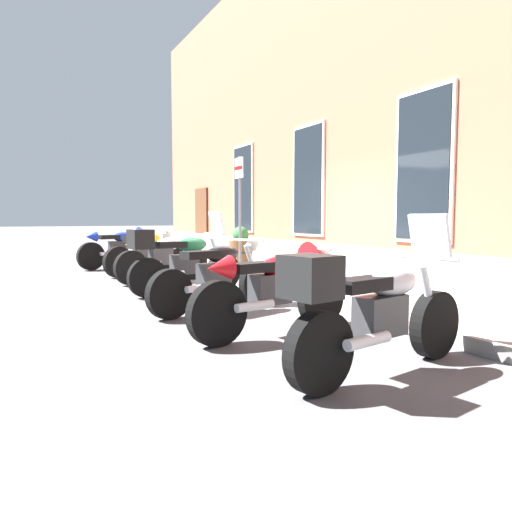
# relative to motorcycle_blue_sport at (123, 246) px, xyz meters

# --- Properties ---
(ground_plane) EXTENTS (140.00, 140.00, 0.00)m
(ground_plane) POSITION_rel_motorcycle_blue_sport_xyz_m (4.70, 1.26, -0.56)
(ground_plane) COLOR #4C4C4F
(sidewalk) EXTENTS (29.72, 2.33, 0.15)m
(sidewalk) POSITION_rel_motorcycle_blue_sport_xyz_m (4.70, 2.42, -0.48)
(sidewalk) COLOR gray
(sidewalk) RESTS_ON ground_plane
(lane_stripe) EXTENTS (29.72, 0.12, 0.01)m
(lane_stripe) POSITION_rel_motorcycle_blue_sport_xyz_m (4.70, -1.94, -0.55)
(lane_stripe) COLOR silver
(lane_stripe) RESTS_ON ground_plane
(brick_pub_facade) EXTENTS (23.72, 6.86, 8.00)m
(brick_pub_facade) POSITION_rel_motorcycle_blue_sport_xyz_m (4.70, 6.97, 3.43)
(brick_pub_facade) COLOR brown
(brick_pub_facade) RESTS_ON ground_plane
(motorcycle_blue_sport) EXTENTS (0.83, 2.14, 1.03)m
(motorcycle_blue_sport) POSITION_rel_motorcycle_blue_sport_xyz_m (0.00, 0.00, 0.00)
(motorcycle_blue_sport) COLOR black
(motorcycle_blue_sport) RESTS_ON ground_plane
(motorcycle_yellow_naked) EXTENTS (0.88, 1.97, 0.99)m
(motorcycle_yellow_naked) POSITION_rel_motorcycle_blue_sport_xyz_m (1.73, 0.16, -0.07)
(motorcycle_yellow_naked) COLOR black
(motorcycle_yellow_naked) RESTS_ON ground_plane
(motorcycle_white_sport) EXTENTS (0.73, 1.99, 0.98)m
(motorcycle_white_sport) POSITION_rel_motorcycle_blue_sport_xyz_m (3.09, 0.20, -0.02)
(motorcycle_white_sport) COLOR black
(motorcycle_white_sport) RESTS_ON ground_plane
(motorcycle_green_touring) EXTENTS (0.68, 2.02, 1.36)m
(motorcycle_green_touring) POSITION_rel_motorcycle_blue_sport_xyz_m (4.70, -0.04, 0.01)
(motorcycle_green_touring) COLOR black
(motorcycle_green_touring) RESTS_ON ground_plane
(motorcycle_black_naked) EXTENTS (0.79, 2.07, 0.96)m
(motorcycle_black_naked) POSITION_rel_motorcycle_blue_sport_xyz_m (6.28, -0.05, -0.08)
(motorcycle_black_naked) COLOR black
(motorcycle_black_naked) RESTS_ON ground_plane
(motorcycle_red_sport) EXTENTS (0.68, 2.08, 0.99)m
(motorcycle_red_sport) POSITION_rel_motorcycle_blue_sport_xyz_m (7.74, 0.05, -0.02)
(motorcycle_red_sport) COLOR black
(motorcycle_red_sport) RESTS_ON ground_plane
(motorcycle_silver_touring) EXTENTS (0.76, 2.05, 1.29)m
(motorcycle_silver_touring) POSITION_rel_motorcycle_blue_sport_xyz_m (9.29, 0.01, -0.02)
(motorcycle_silver_touring) COLOR black
(motorcycle_silver_touring) RESTS_ON ground_plane
(parking_sign) EXTENTS (0.36, 0.07, 2.44)m
(parking_sign) POSITION_rel_motorcycle_blue_sport_xyz_m (2.73, 1.96, 1.16)
(parking_sign) COLOR #4C4C51
(parking_sign) RESTS_ON sidewalk
(barrel_planter) EXTENTS (0.59, 0.59, 0.90)m
(barrel_planter) POSITION_rel_motorcycle_blue_sport_xyz_m (1.75, 2.45, -0.02)
(barrel_planter) COLOR brown
(barrel_planter) RESTS_ON sidewalk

